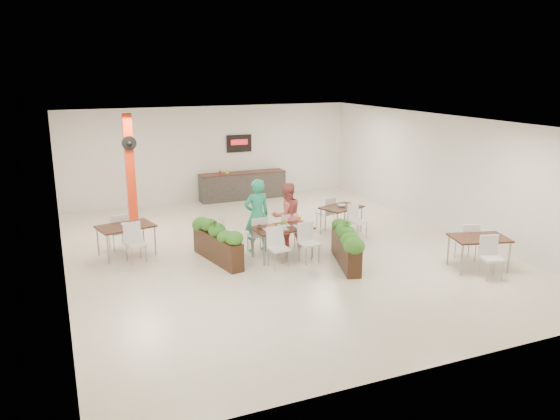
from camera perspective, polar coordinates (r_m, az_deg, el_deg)
The scene contains 12 objects.
ground at distance 13.68m, azimuth -0.11°, elevation -4.24°, with size 12.00×12.00×0.00m, color beige.
room_shell at distance 13.17m, azimuth -0.12°, elevation 4.05°, with size 10.10×12.10×3.22m.
red_column at distance 16.10m, azimuth -15.39°, elevation 4.14°, with size 0.40×0.41×3.20m.
service_counter at distance 19.00m, azimuth -3.93°, elevation 2.63°, with size 3.00×0.64×2.20m.
main_table at distance 13.02m, azimuth 0.21°, elevation -2.29°, with size 1.45×1.70×0.92m.
diner_man at distance 13.39m, azimuth -2.43°, elevation -0.58°, with size 0.67×0.44×1.83m, color #27AA82.
diner_woman at distance 13.70m, azimuth 0.71°, elevation -0.58°, with size 0.81×0.63×1.67m, color #DB6461.
planter_left at distance 12.86m, azimuth -6.56°, elevation -3.14°, with size 0.72×2.00×1.06m.
planter_right at distance 12.69m, azimuth 6.91°, elevation -3.47°, with size 0.89×1.94×1.05m.
side_table_a at distance 13.67m, azimuth -15.82°, elevation -2.03°, with size 1.44×1.67×0.92m.
side_table_b at distance 15.04m, azimuth 6.44°, elevation -0.12°, with size 1.28×1.67×0.92m.
side_table_c at distance 13.07m, azimuth 20.09°, elevation -3.18°, with size 1.39×1.67×0.92m.
Camera 1 is at (-5.00, -11.95, 4.41)m, focal length 35.00 mm.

